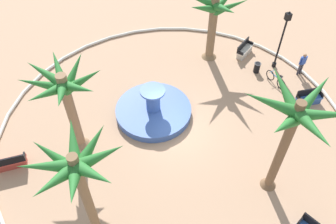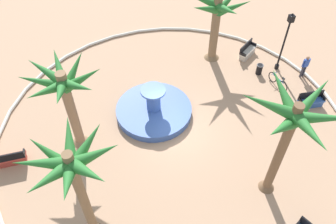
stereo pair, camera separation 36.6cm
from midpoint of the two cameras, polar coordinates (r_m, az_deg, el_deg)
The scene contains 14 objects.
ground_plane at distance 19.82m, azimuth 1.57°, elevation -2.71°, with size 80.00×80.00×0.00m, color tan.
plaza_curb at distance 19.74m, azimuth 1.58°, elevation -2.52°, with size 20.08×20.08×0.20m, color silver.
fountain at distance 20.38m, azimuth -1.85°, elevation 0.35°, with size 4.50×4.50×1.94m.
palm_tree_near_fountain at distance 16.89m, azimuth -16.27°, elevation 3.44°, with size 4.09×3.96×5.32m.
palm_tree_by_curb at distance 14.56m, azimuth 20.51°, elevation -2.11°, with size 4.44×4.14×6.24m.
palm_tree_mid_plaza at distance 22.73m, azimuth 8.60°, elevation 15.74°, with size 4.38×4.20×4.95m.
palm_tree_far_side at distance 12.62m, azimuth -14.77°, elevation -9.58°, with size 3.65×3.68×6.21m.
bench_west at distance 22.56m, azimuth 23.05°, elevation 1.59°, with size 0.60×1.63×1.00m.
bench_north at distance 25.09m, azimuth 13.46°, elevation 9.70°, with size 1.35×1.59×1.00m.
bench_southeast at distance 19.79m, azimuth -24.22°, elevation -7.20°, with size 0.50×1.60×1.00m.
lamppost at distance 23.32m, azimuth 19.39°, elevation 11.56°, with size 0.32×0.32×4.25m.
trash_bin at distance 23.76m, azimuth 15.39°, elevation 6.92°, with size 0.46×0.46×0.73m.
bicycle_red_frame at distance 23.16m, azimuth 18.24°, elevation 4.84°, with size 1.69×0.55×0.94m.
person_cyclist_helmet at distance 24.10m, azimuth 22.26°, elevation 7.17°, with size 0.22×0.53×1.67m.
Camera 2 is at (-12.11, 3.76, 15.22)m, focal length 36.63 mm.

